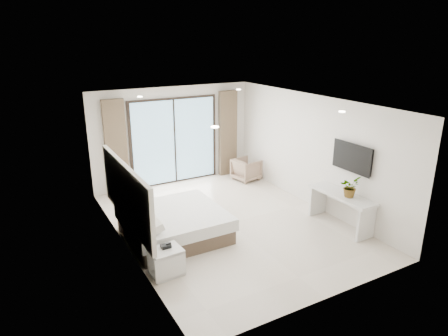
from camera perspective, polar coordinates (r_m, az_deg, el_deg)
The scene contains 8 objects.
ground at distance 9.01m, azimuth 0.75°, elevation -7.87°, with size 6.20×6.20×0.00m, color beige.
room_shell at distance 8.96m, azimuth -2.63°, elevation 2.80°, with size 4.62×6.22×2.72m.
bed at distance 8.38m, azimuth -7.23°, elevation -7.94°, with size 1.97×1.88×0.69m.
nightstand at distance 7.19m, azimuth -8.25°, elevation -13.12°, with size 0.56×0.47×0.49m.
phone at distance 7.11m, azimuth -8.32°, elevation -10.98°, with size 0.17×0.13×0.06m, color black.
console_desk at distance 9.01m, azimuth 16.40°, elevation -4.74°, with size 0.50×1.59×0.77m.
plant at distance 8.75m, azimuth 17.50°, elevation -2.86°, with size 0.40×0.44×0.34m, color #33662D.
armchair at distance 11.53m, azimuth 3.22°, elevation -0.06°, with size 0.67×0.63×0.69m, color #978063.
Camera 1 is at (-4.05, -7.00, 3.98)m, focal length 32.00 mm.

